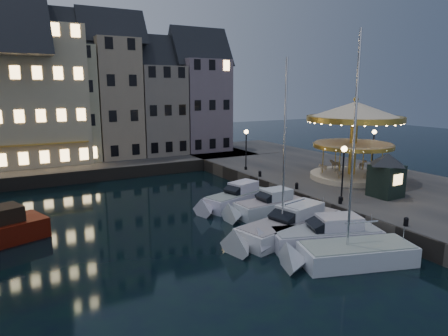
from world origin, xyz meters
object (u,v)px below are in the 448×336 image
bollard_b (340,200)px  carousel (354,125)px  motorboat_c (286,226)px  ticket_kiosk (387,167)px  motorboat_d (265,207)px  motorboat_e (234,200)px  streetlamp_c (246,144)px  bollard_d (260,173)px  streetlamp_b (343,165)px  bollard_c (297,185)px  motorboat_a (347,255)px  streetlamp_d (373,144)px  motorboat_b (319,237)px  bollard_a (406,221)px

bollard_b → carousel: carousel is taller
motorboat_c → ticket_kiosk: bearing=2.5°
bollard_b → motorboat_c: (-5.41, -0.65, -0.92)m
motorboat_d → motorboat_e: bearing=108.0°
streetlamp_c → bollard_d: 4.29m
bollard_b → motorboat_e: size_ratio=0.08×
motorboat_e → carousel: bearing=-5.4°
streetlamp_b → bollard_c: bearing=97.6°
bollard_d → ticket_kiosk: (4.53, -10.71, 2.02)m
bollard_d → motorboat_e: 6.41m
streetlamp_c → bollard_c: 9.34m
motorboat_c → ticket_kiosk: 10.38m
streetlamp_c → motorboat_a: (-5.72, -19.74, -3.48)m
streetlamp_d → motorboat_b: bearing=-147.5°
streetlamp_d → carousel: (-4.94, -1.91, 2.26)m
streetlamp_d → carousel: carousel is taller
motorboat_c → streetlamp_b: bearing=10.8°
bollard_c → bollard_d: bearing=90.0°
motorboat_e → carousel: 13.35m
motorboat_b → carousel: size_ratio=0.90×
streetlamp_d → carousel: size_ratio=0.48×
streetlamp_d → bollard_a: streetlamp_d is taller
motorboat_b → motorboat_e: 9.84m
motorboat_d → motorboat_e: (-0.99, 3.04, 0.00)m
streetlamp_d → bollard_b: (-11.90, -7.50, -2.41)m
bollard_a → bollard_c: bearing=90.0°
bollard_d → motorboat_d: (-4.10, -6.82, -0.97)m
motorboat_e → carousel: (12.04, -1.13, 5.64)m
motorboat_d → streetlamp_c: bearing=65.5°
bollard_a → carousel: (6.96, 11.09, 4.68)m
bollard_a → motorboat_d: size_ratio=0.09×
bollard_a → motorboat_a: 5.24m
bollard_b → streetlamp_b: bearing=39.8°
streetlamp_c → motorboat_c: (-6.01, -14.65, -3.34)m
motorboat_a → motorboat_d: 9.48m
motorboat_b → motorboat_e: size_ratio=1.09×
bollard_b → carousel: (6.96, 5.59, 4.68)m
streetlamp_b → streetlamp_c: size_ratio=1.00×
bollard_c → bollard_d: size_ratio=1.00×
bollard_b → ticket_kiosk: size_ratio=0.15×
streetlamp_c → ticket_kiosk: (3.93, -14.21, -0.40)m
carousel → ticket_kiosk: bearing=-112.7°
streetlamp_b → bollard_d: size_ratio=7.32×
streetlamp_d → bollard_a: 17.79m
motorboat_a → motorboat_c: motorboat_c is taller
streetlamp_b → streetlamp_c: (0.00, 13.50, 0.00)m
bollard_c → motorboat_d: (-4.10, -1.32, -0.97)m
bollard_a → ticket_kiosk: (4.53, 5.29, 2.02)m
streetlamp_d → bollard_c: 12.40m
motorboat_c → streetlamp_c: bearing=67.7°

